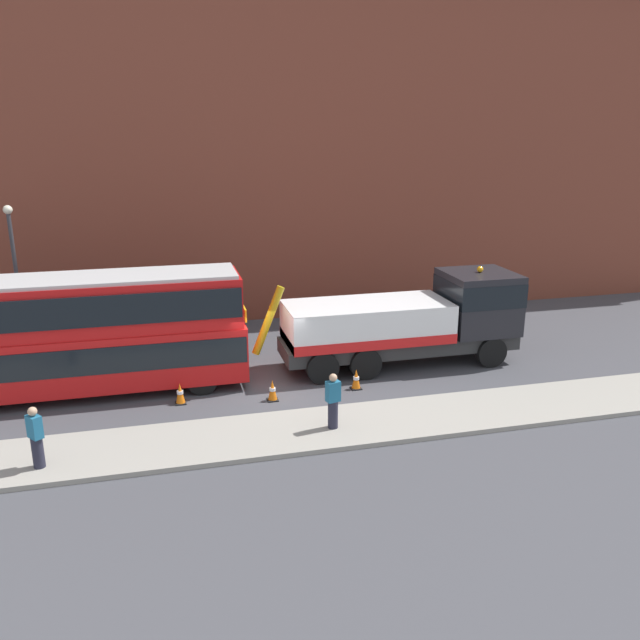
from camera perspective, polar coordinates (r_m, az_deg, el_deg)
ground_plane at (r=23.26m, az=-4.70°, el=-5.50°), size 120.00×120.00×0.00m
near_kerb at (r=19.45m, az=-2.57°, el=-9.83°), size 60.00×2.80×0.15m
building_facade at (r=29.98m, az=-7.93°, el=15.19°), size 60.00×1.50×16.00m
recovery_tow_truck at (r=24.71m, az=8.07°, el=0.05°), size 10.15×2.68×3.67m
double_decker_bus at (r=22.98m, az=-20.52°, el=-0.91°), size 11.06×2.60×4.06m
pedestrian_onlooker at (r=18.61m, az=-23.73°, el=-9.50°), size 0.45×0.48×1.71m
pedestrian_bystander at (r=19.19m, az=1.15°, el=-7.20°), size 0.45×0.36×1.71m
traffic_cone_near_bus at (r=21.85m, az=-12.22°, el=-6.38°), size 0.36×0.36×0.72m
traffic_cone_midway at (r=21.65m, az=-4.21°, el=-6.24°), size 0.36×0.36×0.72m
traffic_cone_near_truck at (r=22.55m, az=3.20°, el=-5.26°), size 0.36×0.36×0.72m
street_lamp at (r=28.62m, az=-25.26°, el=4.43°), size 0.36×0.36×5.83m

